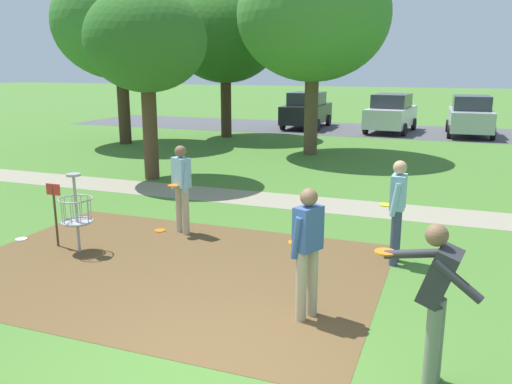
{
  "coord_description": "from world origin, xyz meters",
  "views": [
    {
      "loc": [
        2.2,
        -4.47,
        3.16
      ],
      "look_at": [
        -0.95,
        3.92,
        1.0
      ],
      "focal_mm": 36.82,
      "sensor_mm": 36.0,
      "label": 1
    }
  ],
  "objects_px": {
    "tree_mid_left": "(146,41)",
    "parked_car_leftmost": "(307,110)",
    "player_throwing": "(397,206)",
    "player_waiting_right": "(307,246)",
    "disc_golf_basket": "(74,209)",
    "tree_near_right": "(225,35)",
    "parked_car_center_left": "(391,113)",
    "player_foreground_watching": "(181,184)",
    "frisbee_by_tee": "(21,239)",
    "parked_car_center_right": "(470,116)",
    "player_waiting_left": "(436,296)",
    "tree_near_left": "(313,16)",
    "tree_far_left": "(119,23)",
    "frisbee_mid_grass": "(160,231)"
  },
  "relations": [
    {
      "from": "frisbee_mid_grass",
      "to": "tree_near_left",
      "type": "bearing_deg",
      "value": 87.81
    },
    {
      "from": "player_foreground_watching",
      "to": "parked_car_center_left",
      "type": "distance_m",
      "value": 17.9
    },
    {
      "from": "player_throwing",
      "to": "tree_near_right",
      "type": "xyz_separation_m",
      "value": [
        -8.96,
        13.54,
        3.5
      ]
    },
    {
      "from": "tree_mid_left",
      "to": "parked_car_leftmost",
      "type": "bearing_deg",
      "value": 86.93
    },
    {
      "from": "player_throwing",
      "to": "frisbee_mid_grass",
      "type": "height_order",
      "value": "player_throwing"
    },
    {
      "from": "player_throwing",
      "to": "parked_car_leftmost",
      "type": "distance_m",
      "value": 19.5
    },
    {
      "from": "frisbee_by_tee",
      "to": "player_throwing",
      "type": "bearing_deg",
      "value": 10.51
    },
    {
      "from": "tree_near_right",
      "to": "tree_mid_left",
      "type": "distance_m",
      "value": 9.35
    },
    {
      "from": "player_throwing",
      "to": "player_waiting_left",
      "type": "relative_size",
      "value": 1.0
    },
    {
      "from": "player_waiting_right",
      "to": "tree_mid_left",
      "type": "bearing_deg",
      "value": 133.55
    },
    {
      "from": "frisbee_by_tee",
      "to": "parked_car_center_left",
      "type": "distance_m",
      "value": 19.78
    },
    {
      "from": "player_foreground_watching",
      "to": "tree_mid_left",
      "type": "height_order",
      "value": "tree_mid_left"
    },
    {
      "from": "tree_mid_left",
      "to": "parked_car_center_right",
      "type": "bearing_deg",
      "value": 57.25
    },
    {
      "from": "player_foreground_watching",
      "to": "player_throwing",
      "type": "distance_m",
      "value": 4.02
    },
    {
      "from": "tree_mid_left",
      "to": "player_waiting_left",
      "type": "bearing_deg",
      "value": -44.21
    },
    {
      "from": "parked_car_center_right",
      "to": "disc_golf_basket",
      "type": "bearing_deg",
      "value": -109.2
    },
    {
      "from": "tree_near_left",
      "to": "parked_car_leftmost",
      "type": "height_order",
      "value": "tree_near_left"
    },
    {
      "from": "disc_golf_basket",
      "to": "parked_car_center_left",
      "type": "relative_size",
      "value": 0.32
    },
    {
      "from": "disc_golf_basket",
      "to": "frisbee_by_tee",
      "type": "xyz_separation_m",
      "value": [
        -1.39,
        0.13,
        -0.74
      ]
    },
    {
      "from": "tree_mid_left",
      "to": "parked_car_center_right",
      "type": "distance_m",
      "value": 16.33
    },
    {
      "from": "disc_golf_basket",
      "to": "tree_mid_left",
      "type": "distance_m",
      "value": 6.8
    },
    {
      "from": "frisbee_mid_grass",
      "to": "tree_near_left",
      "type": "xyz_separation_m",
      "value": [
        0.38,
        10.02,
        4.84
      ]
    },
    {
      "from": "tree_near_left",
      "to": "frisbee_mid_grass",
      "type": "bearing_deg",
      "value": -92.19
    },
    {
      "from": "player_throwing",
      "to": "player_waiting_right",
      "type": "height_order",
      "value": "same"
    },
    {
      "from": "player_waiting_right",
      "to": "tree_near_left",
      "type": "height_order",
      "value": "tree_near_left"
    },
    {
      "from": "player_throwing",
      "to": "frisbee_mid_grass",
      "type": "distance_m",
      "value": 4.6
    },
    {
      "from": "parked_car_leftmost",
      "to": "parked_car_center_right",
      "type": "relative_size",
      "value": 0.99
    },
    {
      "from": "tree_far_left",
      "to": "parked_car_leftmost",
      "type": "distance_m",
      "value": 10.69
    },
    {
      "from": "tree_far_left",
      "to": "frisbee_by_tee",
      "type": "bearing_deg",
      "value": -64.55
    },
    {
      "from": "frisbee_mid_grass",
      "to": "player_waiting_left",
      "type": "bearing_deg",
      "value": -34.07
    },
    {
      "from": "player_foreground_watching",
      "to": "parked_car_center_right",
      "type": "distance_m",
      "value": 18.51
    },
    {
      "from": "player_waiting_left",
      "to": "frisbee_by_tee",
      "type": "relative_size",
      "value": 8.07
    },
    {
      "from": "player_foreground_watching",
      "to": "parked_car_center_left",
      "type": "bearing_deg",
      "value": 83.99
    },
    {
      "from": "player_waiting_right",
      "to": "tree_near_left",
      "type": "bearing_deg",
      "value": 104.61
    },
    {
      "from": "player_throwing",
      "to": "tree_near_right",
      "type": "height_order",
      "value": "tree_near_right"
    },
    {
      "from": "disc_golf_basket",
      "to": "tree_near_left",
      "type": "distance_m",
      "value": 12.28
    },
    {
      "from": "frisbee_by_tee",
      "to": "player_waiting_left",
      "type": "bearing_deg",
      "value": -16.3
    },
    {
      "from": "tree_near_right",
      "to": "parked_car_center_left",
      "type": "distance_m",
      "value": 8.88
    },
    {
      "from": "player_waiting_left",
      "to": "player_waiting_right",
      "type": "height_order",
      "value": "same"
    },
    {
      "from": "tree_near_right",
      "to": "disc_golf_basket",
      "type": "bearing_deg",
      "value": -76.08
    },
    {
      "from": "frisbee_mid_grass",
      "to": "player_throwing",
      "type": "bearing_deg",
      "value": -1.74
    },
    {
      "from": "player_throwing",
      "to": "tree_near_right",
      "type": "distance_m",
      "value": 16.6
    },
    {
      "from": "disc_golf_basket",
      "to": "player_waiting_right",
      "type": "xyz_separation_m",
      "value": [
        4.41,
        -1.01,
        0.21
      ]
    },
    {
      "from": "frisbee_by_tee",
      "to": "parked_car_center_right",
      "type": "distance_m",
      "value": 20.78
    },
    {
      "from": "disc_golf_basket",
      "to": "player_waiting_right",
      "type": "relative_size",
      "value": 0.81
    },
    {
      "from": "tree_near_left",
      "to": "tree_near_right",
      "type": "relative_size",
      "value": 1.09
    },
    {
      "from": "player_throwing",
      "to": "player_waiting_left",
      "type": "xyz_separation_m",
      "value": [
        0.72,
        -3.39,
        0.02
      ]
    },
    {
      "from": "frisbee_mid_grass",
      "to": "tree_near_right",
      "type": "bearing_deg",
      "value": 108.42
    },
    {
      "from": "frisbee_mid_grass",
      "to": "parked_car_center_right",
      "type": "relative_size",
      "value": 0.05
    },
    {
      "from": "frisbee_by_tee",
      "to": "parked_car_center_right",
      "type": "height_order",
      "value": "parked_car_center_right"
    }
  ]
}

